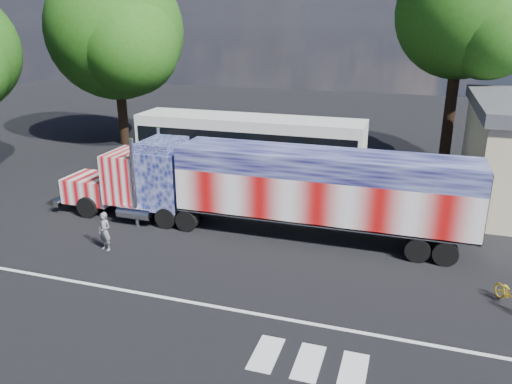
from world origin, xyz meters
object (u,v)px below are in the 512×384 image
(semi_truck, at_px, (269,186))
(tree_nw_a, at_px, (117,31))
(tree_ne_a, at_px, (464,14))
(woman, at_px, (105,231))
(bicycle, at_px, (510,295))
(coach_bus, at_px, (249,149))

(semi_truck, height_order, tree_nw_a, tree_nw_a)
(tree_ne_a, bearing_deg, woman, -126.60)
(bicycle, xyz_separation_m, tree_nw_a, (-23.99, 16.06, 7.63))
(semi_truck, distance_m, woman, 6.95)
(tree_nw_a, bearing_deg, woman, -60.78)
(woman, distance_m, tree_ne_a, 24.19)
(semi_truck, relative_size, tree_ne_a, 1.43)
(tree_ne_a, bearing_deg, coach_bus, -144.08)
(woman, distance_m, bicycle, 14.84)
(coach_bus, xyz_separation_m, bicycle, (12.21, -9.99, -1.52))
(woman, height_order, bicycle, woman)
(coach_bus, height_order, bicycle, coach_bus)
(bicycle, bearing_deg, woman, 155.44)
(coach_bus, bearing_deg, semi_truck, -64.77)
(tree_ne_a, bearing_deg, bicycle, -85.88)
(tree_nw_a, bearing_deg, tree_ne_a, 4.64)
(bicycle, relative_size, tree_ne_a, 0.12)
(woman, relative_size, tree_ne_a, 0.12)
(semi_truck, distance_m, tree_ne_a, 17.90)
(tree_nw_a, distance_m, tree_ne_a, 22.81)
(coach_bus, bearing_deg, tree_nw_a, 152.74)
(woman, bearing_deg, tree_nw_a, 131.90)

